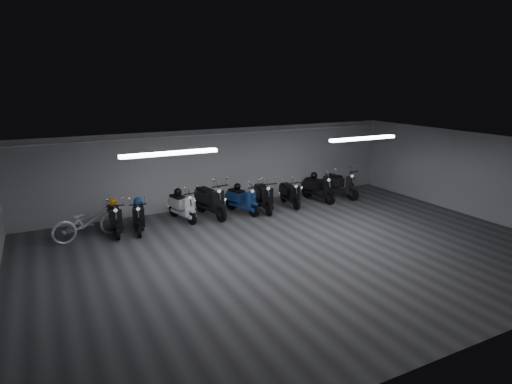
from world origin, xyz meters
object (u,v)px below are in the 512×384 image
scooter_7 (290,190)px  helmet_0 (113,202)px  helmet_4 (314,175)px  scooter_0 (114,214)px  scooter_2 (182,202)px  scooter_8 (318,184)px  helmet_2 (178,192)px  helmet_3 (237,186)px  scooter_1 (138,212)px  scooter_9 (340,180)px  scooter_4 (242,195)px  bicycle (87,217)px  scooter_5 (264,192)px  helmet_1 (138,201)px  scooter_3 (210,196)px

scooter_7 → helmet_0: size_ratio=5.95×
helmet_0 → helmet_4: (7.40, 0.20, 0.04)m
scooter_0 → helmet_4: 7.43m
scooter_2 → scooter_8: (5.28, -0.11, 0.03)m
helmet_2 → helmet_3: helmet_2 is taller
scooter_2 → scooter_7: 4.01m
scooter_1 → scooter_9: 7.84m
scooter_4 → helmet_3: (-0.07, 0.23, 0.27)m
scooter_8 → bicycle: scooter_8 is taller
scooter_1 → helmet_2: size_ratio=6.43×
bicycle → helmet_3: 4.95m
scooter_4 → scooter_5: size_ratio=0.94×
helmet_0 → scooter_4: bearing=-1.8°
scooter_5 → scooter_9: (3.48, 0.20, 0.01)m
helmet_3 → helmet_2: bearing=174.6°
scooter_4 → helmet_2: (-2.12, 0.42, 0.28)m
scooter_0 → helmet_1: size_ratio=6.85×
scooter_1 → helmet_2: scooter_1 is taller
scooter_2 → helmet_4: (5.24, 0.14, 0.32)m
helmet_4 → scooter_8: bearing=-80.2°
helmet_3 → scooter_2: bearing=-179.0°
scooter_8 → helmet_2: bearing=166.5°
helmet_3 → scooter_7: bearing=-5.3°
scooter_4 → helmet_4: scooter_4 is taller
scooter_4 → helmet_0: bearing=160.3°
scooter_8 → helmet_1: (-6.73, -0.08, 0.22)m
scooter_9 → helmet_1: size_ratio=7.48×
helmet_1 → helmet_3: bearing=3.7°
scooter_5 → scooter_2: bearing=-174.2°
scooter_1 → helmet_3: 3.53m
scooter_3 → helmet_4: (4.28, 0.18, 0.22)m
helmet_1 → helmet_3: 3.45m
scooter_1 → scooter_7: size_ratio=1.02×
helmet_4 → bicycle: bearing=-176.3°
scooter_5 → scooter_8: scooter_5 is taller
scooter_2 → scooter_8: scooter_8 is taller
scooter_9 → helmet_1: scooter_9 is taller
scooter_5 → helmet_4: bearing=20.5°
scooter_9 → helmet_1: 7.79m
scooter_0 → helmet_3: (4.16, 0.33, 0.28)m
scooter_5 → scooter_1: bearing=-167.0°
scooter_7 → helmet_2: size_ratio=6.33×
scooter_1 → helmet_1: size_ratio=6.73×
scooter_1 → bicycle: bicycle is taller
scooter_7 → helmet_3: size_ratio=6.93×
scooter_0 → scooter_4: (4.24, 0.10, 0.01)m
scooter_7 → helmet_4: bearing=18.9°
scooter_3 → bicycle: size_ratio=0.98×
scooter_5 → helmet_4: 2.42m
scooter_2 → helmet_0: scooter_2 is taller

